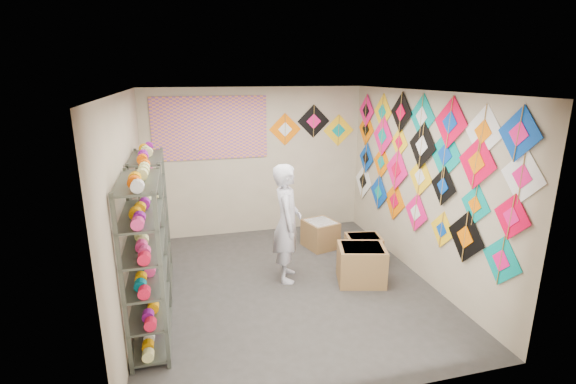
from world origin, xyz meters
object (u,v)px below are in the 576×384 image
object	(u,v)px
shelf_rack_back	(152,223)
shopkeeper	(287,223)
carton_a	(361,264)
carton_b	(363,249)
shelf_rack_front	(146,263)
carton_c	(320,234)

from	to	relation	value
shelf_rack_back	shopkeeper	xyz separation A→B (m)	(1.84, -0.23, -0.09)
shelf_rack_back	shopkeeper	distance (m)	1.86
carton_a	carton_b	bearing A→B (deg)	77.92
shelf_rack_front	shelf_rack_back	xyz separation A→B (m)	(0.00, 1.30, 0.00)
shelf_rack_front	shopkeeper	world-z (taller)	shelf_rack_front
carton_b	shelf_rack_front	bearing A→B (deg)	-148.10
carton_a	carton_c	size ratio (longest dim) A/B	1.22
carton_a	carton_c	world-z (taller)	carton_a
carton_a	carton_b	xyz separation A→B (m)	(0.31, 0.60, -0.05)
shelf_rack_back	shopkeeper	bearing A→B (deg)	-7.10
carton_c	shopkeeper	bearing A→B (deg)	-146.07
shelf_rack_front	carton_a	xyz separation A→B (m)	(2.85, 0.69, -0.68)
carton_c	carton_b	bearing A→B (deg)	-73.58
carton_a	carton_b	distance (m)	0.68
carton_a	carton_b	world-z (taller)	carton_a
carton_a	carton_b	size ratio (longest dim) A/B	1.22
shopkeeper	shelf_rack_front	bearing A→B (deg)	133.20
shopkeeper	carton_b	size ratio (longest dim) A/B	3.22
shelf_rack_front	shopkeeper	bearing A→B (deg)	30.13
shelf_rack_front	shelf_rack_back	size ratio (longest dim) A/B	1.00
shelf_rack_back	carton_a	xyz separation A→B (m)	(2.85, -0.61, -0.68)
carton_b	carton_c	size ratio (longest dim) A/B	1.00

